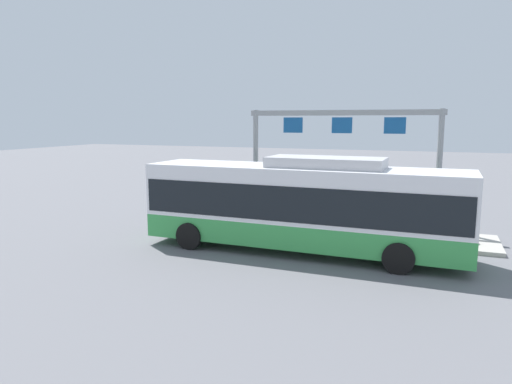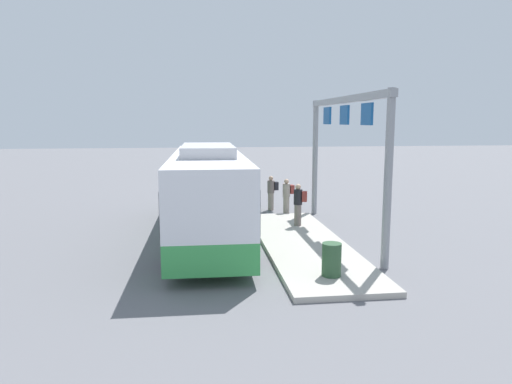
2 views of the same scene
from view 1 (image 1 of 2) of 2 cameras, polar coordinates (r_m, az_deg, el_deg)
ground_plane at (r=17.14m, az=5.47°, el=-7.27°), size 120.00×120.00×0.00m
platform_curb at (r=19.80m, az=13.22°, el=-5.04°), size 10.00×2.80×0.16m
bus_main at (r=16.73m, az=5.58°, el=-1.30°), size 11.50×2.84×3.46m
person_boarding at (r=21.52m, az=-4.60°, el=-1.53°), size 0.37×0.55×1.67m
person_waiting_near at (r=21.49m, az=-1.05°, el=-1.51°), size 0.43×0.58×1.67m
person_waiting_mid at (r=20.44m, az=6.48°, el=-1.65°), size 0.45×0.59×1.67m
platform_sign_gantry at (r=21.28m, az=10.40°, el=5.91°), size 8.63×0.24×5.20m
trash_bin at (r=19.46m, az=23.74°, el=-4.20°), size 0.52×0.52×0.90m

